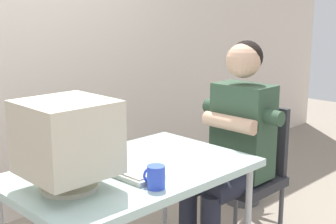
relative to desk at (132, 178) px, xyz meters
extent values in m
cube|color=beige|center=(0.30, 1.40, 0.81)|extent=(8.00, 0.10, 3.00)
cylinder|color=#B7B7BC|center=(0.55, 0.33, -0.34)|extent=(0.04, 0.04, 0.71)
cube|color=silver|center=(0.00, 0.00, 0.03)|extent=(1.23, 0.78, 0.04)
cylinder|color=beige|center=(-0.37, -0.02, 0.06)|extent=(0.26, 0.26, 0.02)
cylinder|color=beige|center=(-0.37, -0.02, 0.10)|extent=(0.06, 0.06, 0.06)
cube|color=beige|center=(-0.37, -0.02, 0.29)|extent=(0.36, 0.37, 0.32)
cube|color=black|center=(-0.19, -0.02, 0.29)|extent=(0.01, 0.32, 0.26)
cube|color=silver|center=(-0.07, -0.02, 0.06)|extent=(0.18, 0.44, 0.02)
cube|color=beige|center=(-0.07, -0.02, 0.08)|extent=(0.15, 0.39, 0.01)
cylinder|color=#4C4C51|center=(1.07, -0.23, -0.49)|extent=(0.03, 0.03, 0.42)
cylinder|color=#4C4C51|center=(0.71, 0.14, -0.49)|extent=(0.03, 0.03, 0.42)
cylinder|color=#4C4C51|center=(1.07, 0.14, -0.49)|extent=(0.03, 0.03, 0.42)
cube|color=#2D2D33|center=(0.89, -0.05, -0.25)|extent=(0.42, 0.42, 0.06)
cube|color=#2D2D33|center=(1.08, -0.05, 0.01)|extent=(0.04, 0.38, 0.44)
cube|color=#334C38|center=(0.87, -0.05, 0.10)|extent=(0.22, 0.36, 0.59)
sphere|color=tan|center=(0.85, -0.05, 0.53)|extent=(0.21, 0.21, 0.21)
sphere|color=black|center=(0.88, -0.05, 0.55)|extent=(0.20, 0.20, 0.20)
cylinder|color=#262838|center=(0.67, -0.14, -0.20)|extent=(0.40, 0.14, 0.14)
cylinder|color=#262838|center=(0.67, 0.04, -0.20)|extent=(0.40, 0.14, 0.14)
cylinder|color=#334C38|center=(0.85, -0.26, 0.22)|extent=(0.09, 0.14, 0.09)
cylinder|color=#334C38|center=(0.85, 0.17, 0.22)|extent=(0.09, 0.14, 0.09)
cylinder|color=tan|center=(0.73, -0.05, 0.17)|extent=(0.09, 0.36, 0.09)
cylinder|color=#4C4C51|center=(1.47, 0.37, -0.55)|extent=(0.28, 0.28, 0.29)
cylinder|color=brown|center=(1.47, 0.37, -0.28)|extent=(0.04, 0.04, 0.25)
cone|color=#3B7F3F|center=(1.59, 0.38, -0.03)|extent=(0.36, 0.09, 0.38)
cone|color=#3B7F3F|center=(1.55, 0.49, -0.05)|extent=(0.25, 0.36, 0.37)
cone|color=#3B7F3F|center=(1.40, 0.51, -0.07)|extent=(0.21, 0.42, 0.31)
cone|color=#3B7F3F|center=(1.32, 0.37, -0.06)|extent=(0.42, 0.10, 0.30)
cone|color=#3B7F3F|center=(1.43, 0.25, -0.04)|extent=(0.19, 0.37, 0.38)
cone|color=#3B7F3F|center=(1.55, 0.28, -0.02)|extent=(0.26, 0.30, 0.41)
cylinder|color=blue|center=(-0.09, -0.28, 0.11)|extent=(0.08, 0.08, 0.11)
torus|color=blue|center=(-0.09, -0.23, 0.11)|extent=(0.07, 0.01, 0.07)
camera|label=1|loc=(-1.40, -1.68, 0.83)|focal=48.78mm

